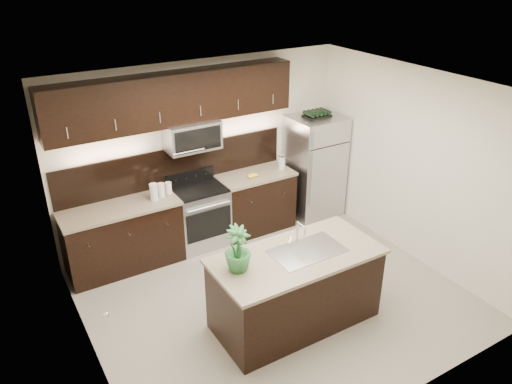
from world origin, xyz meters
TOP-DOWN VIEW (x-y plane):
  - ground at (0.00, 0.00)m, footprint 4.50×4.50m
  - room_walls at (-0.11, -0.04)m, footprint 4.52×4.02m
  - counter_run at (-0.46, 1.69)m, footprint 3.51×0.65m
  - upper_fixtures at (-0.43, 1.84)m, footprint 3.49×0.40m
  - island at (-0.04, -0.49)m, footprint 1.96×0.96m
  - sink_faucet at (0.11, -0.48)m, footprint 0.84×0.50m
  - refrigerator at (1.80, 1.63)m, footprint 0.81×0.73m
  - wine_rack at (1.80, 1.63)m, footprint 0.42×0.26m
  - plant at (-0.75, -0.40)m, footprint 0.35×0.35m
  - canisters at (-0.84, 1.67)m, footprint 0.35×0.19m
  - french_press at (1.17, 1.64)m, footprint 0.11×0.11m
  - bananas at (0.56, 1.61)m, footprint 0.17×0.13m

SIDE VIEW (x-z plane):
  - ground at x=0.00m, z-range 0.00..0.00m
  - counter_run at x=-0.46m, z-range 0.00..0.94m
  - island at x=-0.04m, z-range 0.00..0.94m
  - refrigerator at x=1.80m, z-range 0.00..1.69m
  - sink_faucet at x=0.11m, z-range 0.81..1.10m
  - bananas at x=0.56m, z-range 0.94..0.99m
  - canisters at x=-0.84m, z-range 0.93..1.17m
  - french_press at x=1.17m, z-range 0.90..1.20m
  - plant at x=-0.75m, z-range 0.94..1.45m
  - room_walls at x=-0.11m, z-range 0.34..3.05m
  - wine_rack at x=1.80m, z-range 1.68..1.78m
  - upper_fixtures at x=-0.43m, z-range 1.31..2.97m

